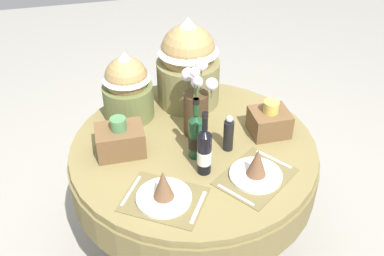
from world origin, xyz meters
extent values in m
plane|color=#9E998E|center=(0.00, 0.00, 0.00)|extent=(8.00, 8.00, 0.00)
cylinder|color=olive|center=(0.00, 0.00, 0.70)|extent=(1.22, 1.22, 0.04)
cylinder|color=olive|center=(0.00, 0.00, 0.59)|extent=(1.24, 1.24, 0.18)
cylinder|color=black|center=(0.00, 0.00, 0.36)|extent=(0.12, 0.12, 0.65)
cylinder|color=black|center=(0.00, 0.00, 0.01)|extent=(0.67, 0.67, 0.03)
cube|color=brown|center=(-0.21, -0.34, 0.72)|extent=(0.43, 0.40, 0.00)
cylinder|color=silver|center=(-0.21, -0.34, 0.73)|extent=(0.24, 0.24, 0.02)
cone|color=brown|center=(-0.21, -0.34, 0.81)|extent=(0.09, 0.09, 0.14)
cube|color=silver|center=(-0.34, -0.26, 0.73)|extent=(0.11, 0.17, 0.00)
cube|color=silver|center=(-0.08, -0.42, 0.73)|extent=(0.11, 0.17, 0.00)
cube|color=brown|center=(0.22, -0.30, 0.72)|extent=(0.43, 0.41, 0.00)
cylinder|color=silver|center=(0.22, -0.30, 0.73)|extent=(0.24, 0.24, 0.02)
cone|color=brown|center=(0.22, -0.30, 0.81)|extent=(0.09, 0.09, 0.14)
cube|color=silver|center=(0.09, -0.39, 0.73)|extent=(0.12, 0.16, 0.00)
cube|color=silver|center=(0.34, -0.20, 0.73)|extent=(0.13, 0.16, 0.00)
cylinder|color=#47331E|center=(0.04, 0.09, 0.84)|extent=(0.12, 0.12, 0.23)
sphere|color=silver|center=(0.06, 0.10, 1.11)|extent=(0.06, 0.06, 0.06)
cylinder|color=#4C7038|center=(0.06, 0.10, 1.02)|extent=(0.01, 0.01, 0.14)
sphere|color=silver|center=(0.03, 0.07, 1.03)|extent=(0.06, 0.06, 0.06)
cylinder|color=#4C7038|center=(0.03, 0.07, 0.98)|extent=(0.01, 0.01, 0.06)
sphere|color=silver|center=(0.01, 0.04, 1.11)|extent=(0.05, 0.05, 0.05)
cylinder|color=#4C7038|center=(0.01, 0.04, 1.02)|extent=(0.01, 0.01, 0.14)
sphere|color=silver|center=(0.02, 0.00, 1.08)|extent=(0.05, 0.05, 0.05)
cylinder|color=#4C7038|center=(0.02, 0.00, 1.01)|extent=(0.01, 0.01, 0.12)
sphere|color=silver|center=(0.10, 0.05, 1.03)|extent=(0.06, 0.06, 0.06)
cylinder|color=#4C7038|center=(0.10, 0.05, 0.98)|extent=(0.01, 0.01, 0.05)
sphere|color=silver|center=(0.01, 0.14, 1.04)|extent=(0.07, 0.07, 0.07)
cylinder|color=#4C7038|center=(0.01, 0.14, 0.98)|extent=(0.01, 0.01, 0.06)
cylinder|color=#194223|center=(-0.01, -0.09, 0.82)|extent=(0.07, 0.07, 0.21)
cylinder|color=black|center=(-0.01, -0.09, 0.81)|extent=(0.07, 0.07, 0.07)
cone|color=#194223|center=(-0.01, -0.09, 0.94)|extent=(0.07, 0.07, 0.03)
cylinder|color=#194223|center=(-0.01, -0.09, 1.00)|extent=(0.03, 0.03, 0.09)
cylinder|color=black|center=(-0.01, -0.09, 1.03)|extent=(0.03, 0.03, 0.02)
cylinder|color=black|center=(0.00, -0.20, 0.83)|extent=(0.06, 0.06, 0.21)
cylinder|color=silver|center=(0.00, -0.20, 0.81)|extent=(0.07, 0.07, 0.07)
cone|color=black|center=(0.00, -0.20, 0.95)|extent=(0.06, 0.06, 0.03)
cylinder|color=black|center=(0.00, -0.20, 1.00)|extent=(0.02, 0.02, 0.09)
cylinder|color=black|center=(0.00, -0.20, 1.04)|extent=(0.03, 0.03, 0.02)
cylinder|color=black|center=(0.16, -0.07, 0.80)|extent=(0.05, 0.05, 0.16)
sphere|color=#B7B7BC|center=(0.16, -0.07, 0.90)|extent=(0.03, 0.03, 0.03)
cylinder|color=olive|center=(-0.27, 0.33, 0.81)|extent=(0.26, 0.26, 0.19)
sphere|color=#9E7F4C|center=(-0.27, 0.33, 0.95)|extent=(0.22, 0.22, 0.22)
cone|color=silver|center=(-0.27, 0.33, 1.02)|extent=(0.25, 0.25, 0.15)
cylinder|color=olive|center=(0.07, 0.40, 0.84)|extent=(0.34, 0.34, 0.25)
sphere|color=#9E7F4C|center=(0.07, 0.40, 1.03)|extent=(0.29, 0.29, 0.29)
cone|color=silver|center=(0.07, 0.40, 1.12)|extent=(0.33, 0.33, 0.19)
cube|color=brown|center=(-0.35, 0.03, 0.79)|extent=(0.23, 0.17, 0.14)
cylinder|color=#4C7F4C|center=(-0.35, 0.03, 0.89)|extent=(0.08, 0.08, 0.06)
cube|color=brown|center=(0.40, 0.01, 0.78)|extent=(0.19, 0.17, 0.13)
cylinder|color=gold|center=(0.40, 0.01, 0.88)|extent=(0.08, 0.08, 0.06)
camera|label=1|loc=(-0.42, -1.69, 2.11)|focal=41.98mm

